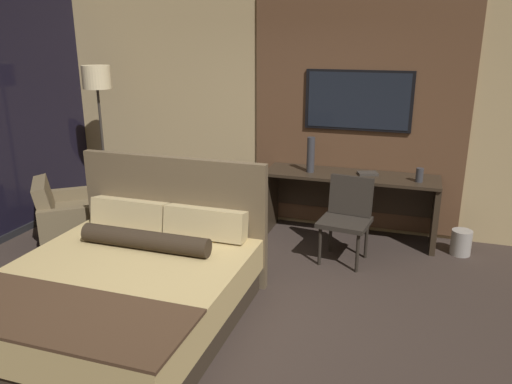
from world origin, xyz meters
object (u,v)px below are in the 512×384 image
at_px(bed, 124,289).
at_px(vase_tall, 311,155).
at_px(armchair_by_window, 76,221).
at_px(book, 368,174).
at_px(desk, 350,194).
at_px(floor_lamp, 98,91).
at_px(waste_bin, 461,242).
at_px(vase_short, 420,175).
at_px(desk_chair, 347,212).
at_px(tv, 358,101).

height_order(bed, vase_tall, bed).
distance_m(armchair_by_window, book, 3.43).
xyz_separation_m(desk, vase_tall, (-0.47, -0.09, 0.45)).
xyz_separation_m(floor_lamp, waste_bin, (4.35, 0.22, -1.52)).
bearing_deg(waste_bin, vase_short, 177.38).
height_order(desk_chair, vase_tall, vase_tall).
xyz_separation_m(bed, vase_short, (2.26, 2.36, 0.55)).
relative_size(book, waste_bin, 0.92).
distance_m(bed, book, 3.04).
xyz_separation_m(bed, desk_chair, (1.57, 1.85, 0.22)).
xyz_separation_m(vase_short, book, (-0.57, 0.12, -0.06)).
distance_m(bed, waste_bin, 3.62).
relative_size(bed, desk_chair, 2.36).
bearing_deg(floor_lamp, vase_short, 3.57).
xyz_separation_m(desk, armchair_by_window, (-2.99, -1.16, -0.28)).
relative_size(desk_chair, book, 3.45).
bearing_deg(waste_bin, armchair_by_window, -166.58).
height_order(bed, book, bed).
distance_m(desk, vase_tall, 0.66).
bearing_deg(desk_chair, bed, -123.08).
bearing_deg(book, vase_tall, -172.74).
bearing_deg(tv, armchair_by_window, -155.15).
height_order(desk, vase_tall, vase_tall).
bearing_deg(waste_bin, book, 172.44).
bearing_deg(desk, bed, -121.26).
height_order(desk, floor_lamp, floor_lamp).
xyz_separation_m(vase_tall, book, (0.65, 0.08, -0.19)).
distance_m(book, waste_bin, 1.26).
bearing_deg(armchair_by_window, vase_tall, -105.74).
bearing_deg(desk_chair, vase_tall, 141.18).
bearing_deg(book, vase_short, -11.88).
relative_size(desk, book, 7.68).
bearing_deg(tv, floor_lamp, -169.21).
height_order(floor_lamp, vase_tall, floor_lamp).
bearing_deg(desk_chair, vase_short, 43.75).
bearing_deg(floor_lamp, armchair_by_window, -82.76).
distance_m(tv, waste_bin, 1.96).
height_order(desk, desk_chair, desk_chair).
height_order(floor_lamp, vase_short, floor_lamp).
height_order(armchair_by_window, book, book).
xyz_separation_m(book, waste_bin, (1.07, -0.14, -0.66)).
bearing_deg(vase_short, vase_tall, 178.34).
relative_size(desk, vase_short, 12.86).
distance_m(tv, vase_short, 1.11).
distance_m(tv, book, 0.85).
xyz_separation_m(vase_short, waste_bin, (0.50, -0.02, -0.72)).
distance_m(floor_lamp, vase_short, 3.94).
bearing_deg(bed, tv, 60.94).
height_order(tv, floor_lamp, floor_lamp).
bearing_deg(waste_bin, floor_lamp, -177.15).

